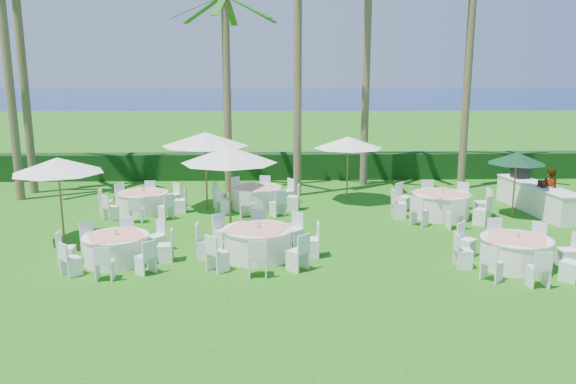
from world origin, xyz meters
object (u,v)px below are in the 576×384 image
Objects in this scene: banquet_table_e at (256,197)px; umbrella_c at (205,139)px; buffet_table at (536,197)px; staff_person at (549,192)px; banquet_table_b at (258,242)px; banquet_table_c at (515,252)px; banquet_table_d at (143,202)px; umbrella_d at (348,142)px; umbrella_a at (58,165)px; umbrella_b at (229,155)px; banquet_table_f at (441,204)px; banquet_table_a at (116,248)px; umbrella_green at (517,158)px.

banquet_table_e is 2.79m from umbrella_c.
buffet_table is 0.71m from staff_person.
buffet_table reaches higher than banquet_table_b.
banquet_table_c is 1.02× the size of banquet_table_d.
umbrella_d is (3.27, 6.61, 1.86)m from banquet_table_b.
banquet_table_c is 10.94m from umbrella_c.
banquet_table_d is at bearing 179.15° from buffet_table.
banquet_table_c is 1.18× the size of umbrella_d.
umbrella_a is 0.59× the size of buffet_table.
buffet_table is at bearing 26.22° from banquet_table_b.
banquet_table_d is (-10.73, 6.02, -0.01)m from banquet_table_c.
banquet_table_c is at bearing -8.39° from banquet_table_b.
staff_person is (9.93, 4.20, 0.41)m from banquet_table_b.
umbrella_b reaches higher than buffet_table.
banquet_table_f is 7.70m from umbrella_b.
umbrella_b is (2.84, 2.09, 2.14)m from banquet_table_a.
banquet_table_e reaches higher than banquet_table_c.
umbrella_b reaches higher than banquet_table_d.
umbrella_a is 1.14× the size of umbrella_green.
umbrella_green is (12.38, 4.40, 1.65)m from banquet_table_a.
umbrella_green is at bearing 10.49° from umbrella_a.
banquet_table_e is 0.95× the size of banquet_table_f.
banquet_table_f is at bearing 179.79° from umbrella_green.
banquet_table_c is (6.57, -0.97, -0.02)m from banquet_table_b.
umbrella_d is at bearing 63.67° from banquet_table_b.
staff_person is at bearing 22.94° from banquet_table_b.
umbrella_b is 0.91× the size of umbrella_c.
umbrella_d reaches higher than staff_person.
banquet_table_c is 1.84× the size of staff_person.
staff_person reaches higher than banquet_table_b.
umbrella_green is at bearing -24.69° from umbrella_d.
banquet_table_f is at bearing -169.06° from buffet_table.
buffet_table is (10.02, -0.82, 0.11)m from banquet_table_e.
banquet_table_a is 3.26m from umbrella_a.
buffet_table is (3.65, 0.70, 0.08)m from banquet_table_f.
umbrella_c reaches higher than banquet_table_a.
banquet_table_c is 12.31m from banquet_table_d.
buffet_table is (6.56, -1.77, -1.76)m from umbrella_d.
staff_person is at bearing 3.47° from umbrella_green.
umbrella_a reaches higher than banquet_table_c.
staff_person reaches higher than buffet_table.
banquet_table_f is 2.02× the size of staff_person.
staff_person is (10.12, -1.45, 0.42)m from banquet_table_e.
banquet_table_a is 5.35m from banquet_table_d.
umbrella_a is at bearing -150.13° from umbrella_d.
banquet_table_c is 1.21× the size of umbrella_a.
umbrella_d is at bearing 49.24° from umbrella_b.
banquet_table_b reaches higher than banquet_table_c.
umbrella_a reaches higher than banquet_table_d.
buffet_table reaches higher than banquet_table_d.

